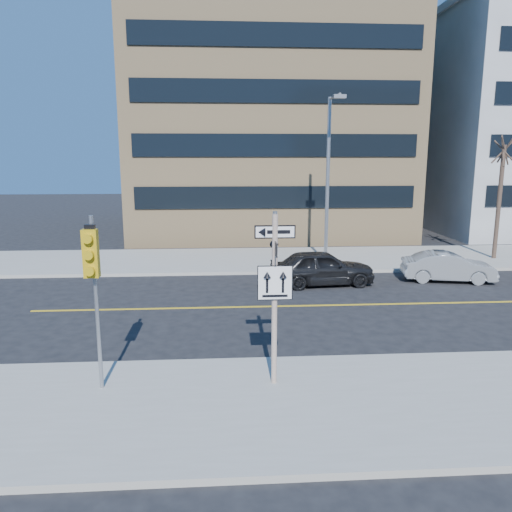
{
  "coord_description": "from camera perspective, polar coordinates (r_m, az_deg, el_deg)",
  "views": [
    {
      "loc": [
        -1.15,
        -13.42,
        5.42
      ],
      "look_at": [
        0.01,
        4.0,
        1.89
      ],
      "focal_mm": 35.0,
      "sensor_mm": 36.0,
      "label": 1
    }
  ],
  "objects": [
    {
      "name": "parked_car_b",
      "position": [
        23.35,
        21.1,
        -1.17
      ],
      "size": [
        2.07,
        4.08,
        1.28
      ],
      "primitive_type": "imported",
      "rotation": [
        0.0,
        0.0,
        1.38
      ],
      "color": "gray",
      "rests_on": "ground"
    },
    {
      "name": "ground",
      "position": [
        14.52,
        1.03,
        -10.49
      ],
      "size": [
        120.0,
        120.0,
        0.0
      ],
      "primitive_type": "plane",
      "color": "black",
      "rests_on": "ground"
    },
    {
      "name": "parked_car_a",
      "position": [
        21.35,
        7.53,
        -1.31
      ],
      "size": [
        2.15,
        4.54,
        1.5
      ],
      "primitive_type": "imported",
      "rotation": [
        0.0,
        0.0,
        1.66
      ],
      "color": "black",
      "rests_on": "ground"
    },
    {
      "name": "street_tree_west",
      "position": [
        28.49,
        26.46,
        10.46
      ],
      "size": [
        1.8,
        1.8,
        6.35
      ],
      "color": "#3E3024",
      "rests_on": "far_sidewalk"
    },
    {
      "name": "sign_pole",
      "position": [
        11.37,
        2.14,
        -3.79
      ],
      "size": [
        0.92,
        0.92,
        4.06
      ],
      "color": "silver",
      "rests_on": "near_sidewalk"
    },
    {
      "name": "streetlight_a",
      "position": [
        24.73,
        8.34,
        9.76
      ],
      "size": [
        0.55,
        2.25,
        8.0
      ],
      "color": "gray",
      "rests_on": "far_sidewalk"
    },
    {
      "name": "building_brick",
      "position": [
        38.72,
        0.92,
        16.72
      ],
      "size": [
        18.0,
        18.0,
        18.0
      ],
      "primitive_type": "cube",
      "color": "tan",
      "rests_on": "ground"
    },
    {
      "name": "traffic_signal",
      "position": [
        11.39,
        -18.21,
        -1.27
      ],
      "size": [
        0.32,
        0.45,
        4.0
      ],
      "color": "gray",
      "rests_on": "near_sidewalk"
    }
  ]
}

